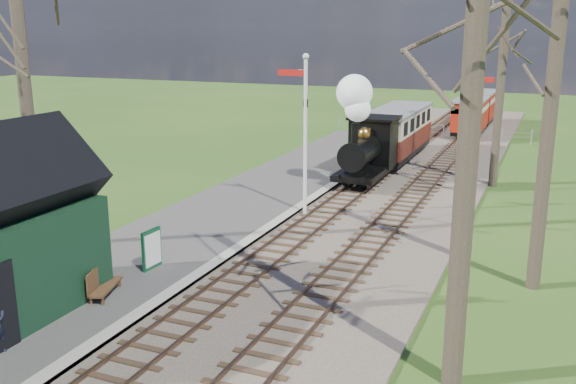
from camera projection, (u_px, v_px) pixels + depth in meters
name	position (u px, v px, depth m)	size (l,w,h in m)	color
distant_hills	(481.00, 244.00, 71.29)	(114.40, 48.00, 22.02)	#385B23
ballast_bed	(393.00, 186.00, 29.49)	(8.00, 60.00, 0.10)	brown
track_near	(366.00, 182.00, 29.97)	(1.60, 60.00, 0.15)	brown
track_far	(421.00, 188.00, 28.98)	(1.60, 60.00, 0.15)	brown
platform	(216.00, 220.00, 24.15)	(5.00, 44.00, 0.20)	#474442
coping_strip	(272.00, 227.00, 23.28)	(0.40, 44.00, 0.21)	#B2AD9E
semaphore_near	(304.00, 124.00, 24.03)	(1.22, 0.24, 6.22)	silver
semaphore_far	(466.00, 118.00, 27.50)	(1.22, 0.24, 5.72)	silver
bare_trees	(296.00, 100.00, 17.58)	(15.51, 22.39, 12.00)	#382D23
fence_line	(430.00, 130.00, 42.23)	(12.60, 0.08, 1.00)	slate
locomotive	(366.00, 137.00, 29.23)	(2.01, 4.68, 5.01)	black
coach	(397.00, 131.00, 34.79)	(2.34, 8.02, 2.46)	black
red_carriage_a	(470.00, 116.00, 42.54)	(1.95, 4.82, 2.05)	black
red_carriage_b	(480.00, 107.00, 47.45)	(1.95, 4.82, 2.05)	black
sign_board	(152.00, 249.00, 18.87)	(0.15, 0.82, 1.20)	#0D3F24
bench	(101.00, 281.00, 17.02)	(0.81, 1.49, 0.82)	#4F321C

